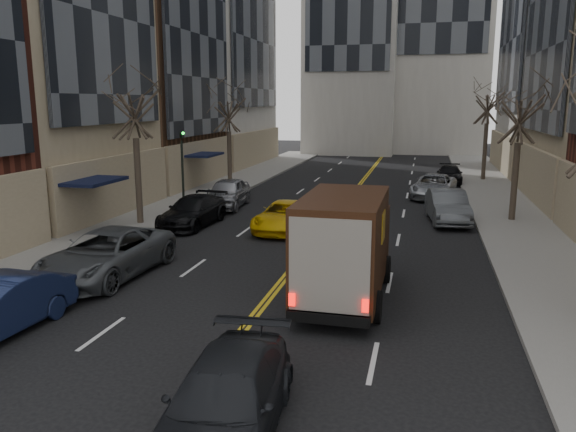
{
  "coord_description": "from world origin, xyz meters",
  "views": [
    {
      "loc": [
        4.42,
        -4.12,
        5.92
      ],
      "look_at": [
        0.15,
        13.46,
        2.2
      ],
      "focal_mm": 35.0,
      "sensor_mm": 36.0,
      "label": 1
    }
  ],
  "objects_px": {
    "taxi": "(285,216)",
    "ups_truck": "(345,247)",
    "observer_sedan": "(225,401)",
    "pedestrian": "(300,224)"
  },
  "relations": [
    {
      "from": "pedestrian",
      "to": "ups_truck",
      "type": "bearing_deg",
      "value": -147.57
    },
    {
      "from": "taxi",
      "to": "ups_truck",
      "type": "bearing_deg",
      "value": -63.62
    },
    {
      "from": "taxi",
      "to": "pedestrian",
      "type": "height_order",
      "value": "pedestrian"
    },
    {
      "from": "taxi",
      "to": "pedestrian",
      "type": "distance_m",
      "value": 2.26
    },
    {
      "from": "ups_truck",
      "to": "observer_sedan",
      "type": "distance_m",
      "value": 7.73
    },
    {
      "from": "observer_sedan",
      "to": "taxi",
      "type": "xyz_separation_m",
      "value": [
        -2.95,
        16.21,
        -0.03
      ]
    },
    {
      "from": "ups_truck",
      "to": "observer_sedan",
      "type": "bearing_deg",
      "value": -97.63
    },
    {
      "from": "ups_truck",
      "to": "pedestrian",
      "type": "bearing_deg",
      "value": 113.4
    },
    {
      "from": "taxi",
      "to": "observer_sedan",
      "type": "bearing_deg",
      "value": -78.26
    },
    {
      "from": "observer_sedan",
      "to": "pedestrian",
      "type": "distance_m",
      "value": 14.38
    }
  ]
}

